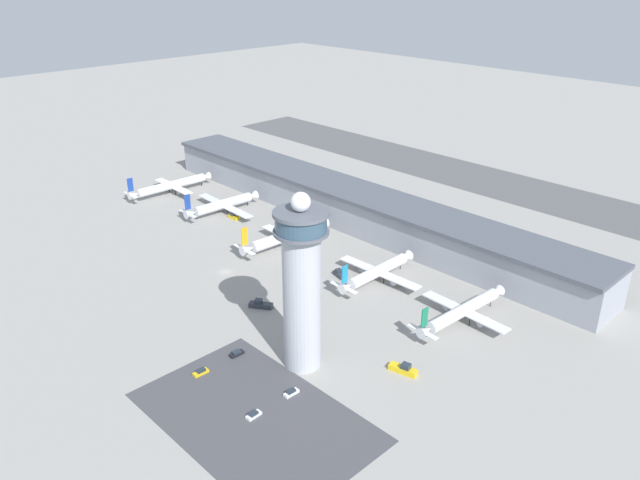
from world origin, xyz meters
TOP-DOWN VIEW (x-y plane):
  - ground_plane at (0.00, 0.00)m, footprint 1000.00×1000.00m
  - terminal_building at (0.00, 70.00)m, footprint 234.56×25.00m
  - runway_strip at (0.00, 165.18)m, footprint 351.84×44.00m
  - control_tower at (63.68, -18.57)m, footprint 15.26×15.26m
  - parking_lot_surface at (72.35, -43.58)m, footprint 64.00×40.00m
  - airplane_gate_alpha at (-89.37, 32.47)m, footprint 30.47×45.84m
  - airplane_gate_bravo at (-50.07, 35.73)m, footprint 39.66×39.22m
  - airplane_gate_charlie at (-1.58, 32.79)m, footprint 31.94×44.42m
  - airplane_gate_delta at (45.28, 36.05)m, footprint 35.93×38.55m
  - airplane_gate_echo at (83.49, 34.35)m, footprint 32.75×41.99m
  - service_truck_catering at (32.72, 28.63)m, footprint 6.22×3.72m
  - service_truck_fuel at (87.29, -0.85)m, footprint 8.81×4.36m
  - service_truck_baggage at (-41.00, 34.92)m, footprint 6.26×2.46m
  - service_truck_water at (29.86, -7.03)m, footprint 8.16×6.63m
  - car_maroon_suv at (72.03, -43.79)m, footprint 1.98×4.38m
  - car_white_wagon at (72.13, -30.71)m, footprint 1.85×4.61m
  - car_yellow_taxi at (47.01, -43.16)m, footprint 1.99×4.69m
  - car_red_hatchback at (46.79, -30.10)m, footprint 2.01×4.64m

SIDE VIEW (x-z plane):
  - ground_plane at x=0.00m, z-range 0.00..0.00m
  - runway_strip at x=0.00m, z-range 0.00..0.01m
  - parking_lot_surface at x=72.35m, z-range 0.00..0.01m
  - car_maroon_suv at x=72.03m, z-range -0.16..1.26m
  - car_yellow_taxi at x=47.01m, z-range -0.17..1.32m
  - car_red_hatchback at x=46.79m, z-range -0.17..1.36m
  - car_white_wagon at x=72.13m, z-range -0.17..1.37m
  - service_truck_baggage at x=-41.00m, z-range -0.39..2.16m
  - service_truck_catering at x=32.72m, z-range -0.44..2.43m
  - service_truck_water at x=29.86m, z-range -0.46..2.54m
  - service_truck_fuel at x=87.29m, z-range -0.48..2.69m
  - airplane_gate_delta at x=45.28m, z-range -2.48..10.46m
  - airplane_gate_bravo at x=-50.07m, z-range -2.71..10.85m
  - airplane_gate_charlie at x=-1.58m, z-range -2.70..11.33m
  - airplane_gate_echo at x=83.49m, z-range -2.12..10.84m
  - airplane_gate_alpha at x=-89.37m, z-range -2.18..11.04m
  - terminal_building at x=0.00m, z-range 0.10..16.59m
  - control_tower at x=63.68m, z-range -0.12..53.51m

